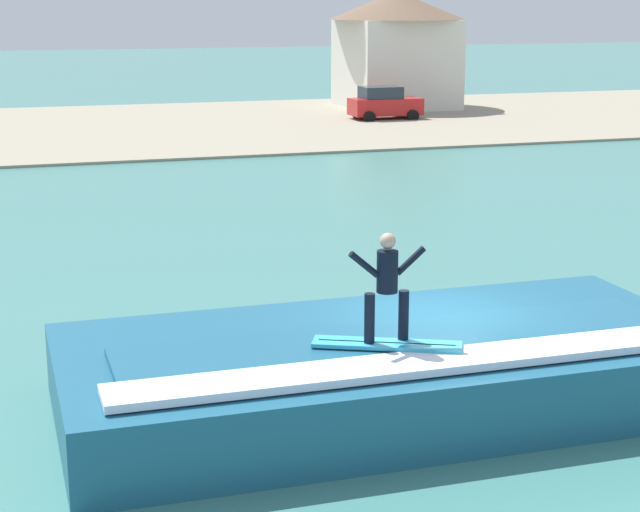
# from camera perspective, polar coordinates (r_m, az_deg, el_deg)

# --- Properties ---
(ground_plane) EXTENTS (260.00, 260.00, 0.00)m
(ground_plane) POSITION_cam_1_polar(r_m,az_deg,el_deg) (18.07, 6.38, -6.76)
(ground_plane) COLOR #3F7B74
(wave_crest) EXTENTS (10.39, 4.73, 1.28)m
(wave_crest) POSITION_cam_1_polar(r_m,az_deg,el_deg) (16.70, 3.84, -6.25)
(wave_crest) COLOR #1D5977
(wave_crest) RESTS_ON ground_plane
(surfboard) EXTENTS (2.23, 1.38, 0.06)m
(surfboard) POSITION_cam_1_polar(r_m,az_deg,el_deg) (15.67, 3.70, -4.87)
(surfboard) COLOR #33A5CC
(surfboard) RESTS_ON wave_crest
(surfer) EXTENTS (1.22, 0.32, 1.67)m
(surfer) POSITION_cam_1_polar(r_m,az_deg,el_deg) (15.46, 3.71, -1.40)
(surfer) COLOR black
(surfer) RESTS_ON surfboard
(shoreline_bank) EXTENTS (120.00, 23.38, 0.11)m
(shoreline_bank) POSITION_cam_1_polar(r_m,az_deg,el_deg) (54.30, -10.13, 6.98)
(shoreline_bank) COLOR gray
(shoreline_bank) RESTS_ON ground_plane
(car_far_shore) EXTENTS (3.84, 2.05, 1.86)m
(car_far_shore) POSITION_cam_1_polar(r_m,az_deg,el_deg) (56.97, 3.55, 8.37)
(car_far_shore) COLOR red
(car_far_shore) RESTS_ON ground_plane
(house_gabled_white) EXTENTS (8.15, 8.15, 6.92)m
(house_gabled_white) POSITION_cam_1_polar(r_m,az_deg,el_deg) (63.33, 4.21, 11.52)
(house_gabled_white) COLOR silver
(house_gabled_white) RESTS_ON ground_plane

